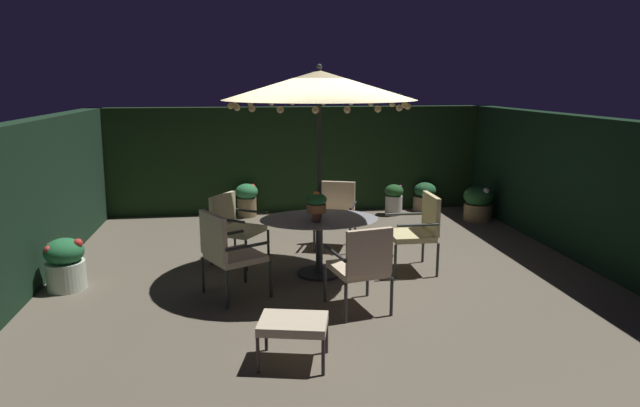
{
  "coord_description": "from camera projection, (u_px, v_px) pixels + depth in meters",
  "views": [
    {
      "loc": [
        -1.06,
        -7.01,
        2.46
      ],
      "look_at": [
        -0.1,
        -0.23,
        0.96
      ],
      "focal_mm": 31.31,
      "sensor_mm": 36.0,
      "label": 1
    }
  ],
  "objects": [
    {
      "name": "ground_plane",
      "position": [
        325.0,
        270.0,
        7.46
      ],
      "size": [
        7.64,
        7.45,
        0.02
      ],
      "primitive_type": "cube",
      "color": "brown"
    },
    {
      "name": "hedge_backdrop_left",
      "position": [
        25.0,
        205.0,
        6.74
      ],
      "size": [
        0.3,
        7.45,
        2.0
      ],
      "primitive_type": "cube",
      "color": "black",
      "rests_on": "ground_plane"
    },
    {
      "name": "patio_chair_north",
      "position": [
        227.0,
        249.0,
        6.39
      ],
      "size": [
        0.82,
        0.84,
        1.02
      ],
      "color": "#2A312D",
      "rests_on": "ground_plane"
    },
    {
      "name": "patio_chair_northeast",
      "position": [
        362.0,
        263.0,
        5.95
      ],
      "size": [
        0.68,
        0.74,
        0.98
      ],
      "color": "#2E2E2F",
      "rests_on": "ground_plane"
    },
    {
      "name": "potted_plant_right_near",
      "position": [
        65.0,
        263.0,
        6.69
      ],
      "size": [
        0.46,
        0.46,
        0.63
      ],
      "color": "beige",
      "rests_on": "ground_plane"
    },
    {
      "name": "patio_dining_table",
      "position": [
        319.0,
        230.0,
        7.15
      ],
      "size": [
        1.52,
        1.11,
        0.76
      ],
      "color": "#2A2A2F",
      "rests_on": "ground_plane"
    },
    {
      "name": "ottoman_footrest",
      "position": [
        293.0,
        325.0,
        4.91
      ],
      "size": [
        0.68,
        0.56,
        0.41
      ],
      "color": "#32292C",
      "rests_on": "ground_plane"
    },
    {
      "name": "potted_plant_left_far",
      "position": [
        247.0,
        198.0,
        10.33
      ],
      "size": [
        0.42,
        0.42,
        0.61
      ],
      "color": "olive",
      "rests_on": "ground_plane"
    },
    {
      "name": "patio_chair_east",
      "position": [
        419.0,
        227.0,
        7.32
      ],
      "size": [
        0.6,
        0.64,
        1.02
      ],
      "color": "#2D302D",
      "rests_on": "ground_plane"
    },
    {
      "name": "patio_chair_south",
      "position": [
        233.0,
        223.0,
        7.7
      ],
      "size": [
        0.82,
        0.83,
        0.94
      ],
      "color": "#2C3230",
      "rests_on": "ground_plane"
    },
    {
      "name": "hedge_backdrop_rear",
      "position": [
        297.0,
        159.0,
        10.7
      ],
      "size": [
        7.64,
        0.3,
        2.0
      ],
      "primitive_type": "cube",
      "color": "black",
      "rests_on": "ground_plane"
    },
    {
      "name": "centerpiece_planter",
      "position": [
        316.0,
        203.0,
        6.88
      ],
      "size": [
        0.26,
        0.26,
        0.38
      ],
      "color": "#A46A4B",
      "rests_on": "patio_dining_table"
    },
    {
      "name": "potted_plant_right_far",
      "position": [
        394.0,
        198.0,
        10.48
      ],
      "size": [
        0.35,
        0.36,
        0.57
      ],
      "color": "beige",
      "rests_on": "ground_plane"
    },
    {
      "name": "patio_umbrella",
      "position": [
        319.0,
        86.0,
        6.76
      ],
      "size": [
        2.38,
        2.38,
        2.67
      ],
      "color": "#2B2F2E",
      "rests_on": "ground_plane"
    },
    {
      "name": "patio_chair_southeast",
      "position": [
        337.0,
        210.0,
        8.42
      ],
      "size": [
        0.72,
        0.72,
        0.97
      ],
      "color": "#312B30",
      "rests_on": "ground_plane"
    },
    {
      "name": "hedge_backdrop_right",
      "position": [
        586.0,
        189.0,
        7.74
      ],
      "size": [
        0.3,
        7.45,
        2.0
      ],
      "primitive_type": "cube",
      "color": "black",
      "rests_on": "ground_plane"
    },
    {
      "name": "potted_plant_left_near",
      "position": [
        478.0,
        202.0,
        10.04
      ],
      "size": [
        0.54,
        0.53,
        0.63
      ],
      "color": "olive",
      "rests_on": "ground_plane"
    },
    {
      "name": "potted_plant_back_center",
      "position": [
        425.0,
        196.0,
        10.87
      ],
      "size": [
        0.45,
        0.45,
        0.54
      ],
      "color": "#866D51",
      "rests_on": "ground_plane"
    }
  ]
}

